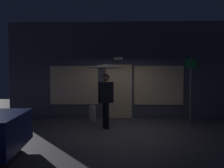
% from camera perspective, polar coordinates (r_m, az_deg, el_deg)
% --- Properties ---
extents(ground_plane, '(18.00, 18.00, 0.00)m').
position_cam_1_polar(ground_plane, '(7.55, 1.49, -11.42)').
color(ground_plane, '#423F44').
extents(building_facade, '(9.18, 0.48, 3.96)m').
position_cam_1_polar(building_facade, '(9.68, 1.62, 3.32)').
color(building_facade, '#4C4C56').
rests_on(building_facade, ground).
extents(person_with_umbrella, '(1.19, 1.19, 2.15)m').
position_cam_1_polar(person_with_umbrella, '(7.67, -1.52, 1.36)').
color(person_with_umbrella, black).
rests_on(person_with_umbrella, ground).
extents(street_sign_post, '(0.40, 0.07, 2.46)m').
position_cam_1_polar(street_sign_post, '(8.73, 18.87, -0.43)').
color(street_sign_post, '#595B60').
rests_on(street_sign_post, ground).
extents(sidewalk_bollard, '(0.27, 0.27, 0.60)m').
position_cam_1_polar(sidewalk_bollard, '(8.90, -4.82, -7.31)').
color(sidewalk_bollard, '#B2A899').
rests_on(sidewalk_bollard, ground).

